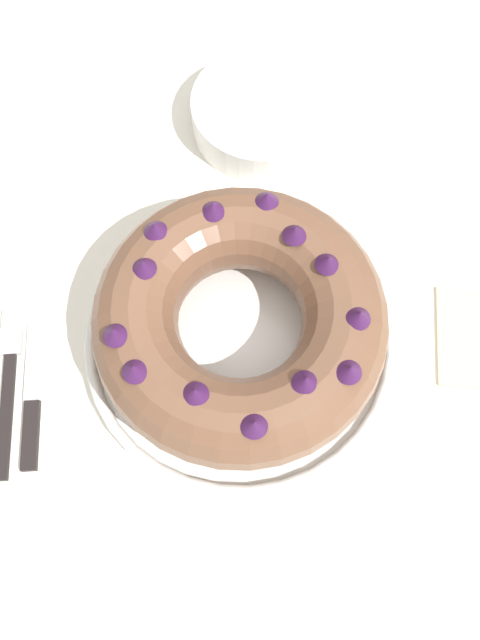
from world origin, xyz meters
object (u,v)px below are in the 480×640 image
serving_dish (240,338)px  cake_knife (33,404)px  side_bowl (262,114)px  fork (9,378)px  bundt_cake (240,320)px

serving_dish → cake_knife: 0.23m
cake_knife → side_bowl: size_ratio=0.92×
fork → side_bowl: bearing=51.8°
serving_dish → side_bowl: size_ratio=1.93×
serving_dish → bundt_cake: 0.06m
bundt_cake → cake_knife: bundt_cake is taller
bundt_cake → fork: bearing=-174.0°
serving_dish → cake_knife: size_ratio=2.08×
cake_knife → side_bowl: (0.27, 0.35, 0.02)m
fork → side_bowl: 0.44m
fork → side_bowl: size_ratio=1.07×
cake_knife → side_bowl: 0.44m
bundt_cake → fork: bundt_cake is taller
bundt_cake → serving_dish: bearing=66.5°
fork → cake_knife: (0.03, -0.03, 0.00)m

